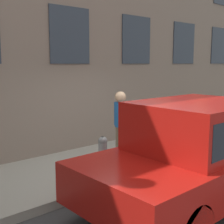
{
  "coord_description": "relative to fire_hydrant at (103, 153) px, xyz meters",
  "views": [
    {
      "loc": [
        -4.5,
        4.74,
        2.54
      ],
      "look_at": [
        0.82,
        0.04,
        1.43
      ],
      "focal_mm": 50.0,
      "sensor_mm": 36.0,
      "label": 1
    }
  ],
  "objects": [
    {
      "name": "person",
      "position": [
        0.36,
        -0.86,
        0.63
      ],
      "size": [
        0.41,
        0.27,
        1.7
      ],
      "rotation": [
        0.0,
        0.0,
        2.4
      ],
      "color": "#726651",
      "rests_on": "sidewalk"
    },
    {
      "name": "building_facade",
      "position": [
        2.06,
        -0.47,
        3.44
      ],
      "size": [
        0.33,
        40.0,
        8.01
      ],
      "color": "gray",
      "rests_on": "ground_plane"
    },
    {
      "name": "fire_hydrant",
      "position": [
        0.0,
        0.0,
        0.0
      ],
      "size": [
        0.27,
        0.4,
        0.78
      ],
      "color": "gray",
      "rests_on": "sidewalk"
    },
    {
      "name": "parked_car_red_near",
      "position": [
        -2.08,
        -0.5,
        0.45
      ],
      "size": [
        2.03,
        4.7,
        1.88
      ],
      "color": "black",
      "rests_on": "ground_plane"
    },
    {
      "name": "ground_plane",
      "position": [
        -0.64,
        -0.47,
        -0.57
      ],
      "size": [
        80.0,
        80.0,
        0.0
      ],
      "primitive_type": "plane",
      "color": "#38383A"
    },
    {
      "name": "sidewalk",
      "position": [
        0.63,
        -0.47,
        -0.48
      ],
      "size": [
        2.55,
        60.0,
        0.17
      ],
      "color": "#9E9B93",
      "rests_on": "ground_plane"
    }
  ]
}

